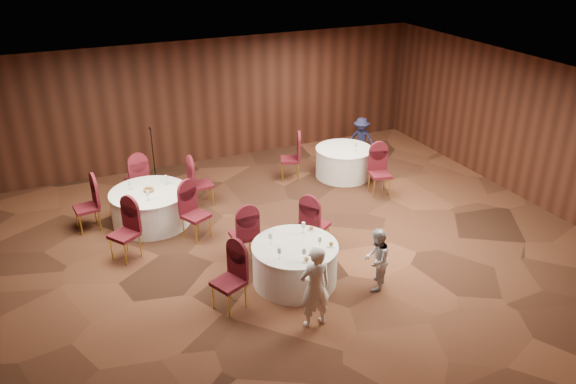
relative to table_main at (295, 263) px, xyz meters
name	(u,v)px	position (x,y,z in m)	size (l,w,h in m)	color
ground	(283,248)	(0.26, 1.12, -0.38)	(12.00, 12.00, 0.00)	black
room_shell	(283,156)	(0.26, 1.12, 1.59)	(12.00, 12.00, 12.00)	silver
table_main	(295,263)	(0.00, 0.00, 0.00)	(1.52, 1.52, 0.74)	silver
table_left	(151,207)	(-1.86, 3.21, 0.00)	(1.65, 1.65, 0.74)	silver
table_right	(344,162)	(3.06, 3.67, 0.00)	(1.41, 1.41, 0.74)	silver
chairs_main	(265,245)	(-0.33, 0.59, 0.12)	(2.87, 1.96, 1.00)	#440D11
chairs_left	(150,203)	(-1.88, 3.16, 0.12)	(3.05, 3.06, 1.00)	#440D11
chairs_right	(334,166)	(2.56, 3.28, 0.12)	(2.19, 2.35, 1.00)	#440D11
tabletop_main	(305,242)	(0.13, -0.11, 0.47)	(1.09, 1.05, 0.22)	silver
tabletop_left	(148,188)	(-1.87, 3.21, 0.45)	(0.82, 0.73, 0.22)	silver
tabletop_right	(356,145)	(3.23, 3.43, 0.52)	(0.08, 0.08, 0.22)	silver
mic_stand	(155,172)	(-1.41, 4.82, 0.07)	(0.24, 0.24, 1.55)	black
woman_a	(315,287)	(-0.22, -1.21, 0.34)	(0.52, 0.34, 1.44)	white
woman_b	(376,260)	(1.19, -0.75, 0.20)	(0.56, 0.44, 1.15)	silver
man_c	(361,139)	(3.97, 4.38, 0.22)	(0.77, 0.44, 1.19)	#161832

